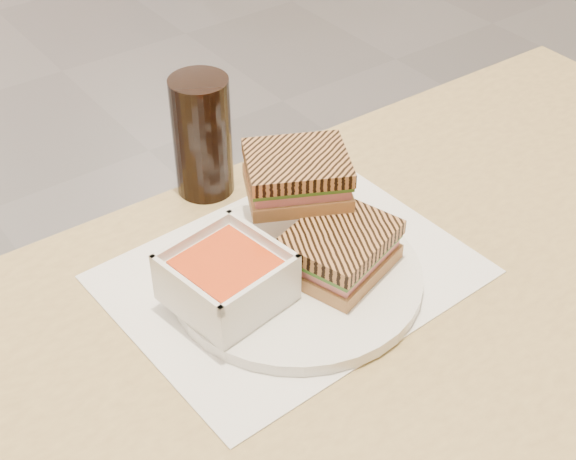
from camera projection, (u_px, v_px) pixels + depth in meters
main_table at (406, 385)px, 0.95m from camera, size 1.21×0.72×0.75m
tray_liner at (291, 274)px, 0.92m from camera, size 0.40×0.31×0.00m
plate at (296, 277)px, 0.91m from camera, size 0.28×0.28×0.01m
soup_bowl at (227, 280)px, 0.86m from camera, size 0.13×0.13×0.06m
panini_lower at (340, 249)px, 0.89m from camera, size 0.14×0.12×0.05m
panini_upper at (297, 175)px, 0.92m from camera, size 0.14×0.13×0.05m
cola_glass at (202, 136)px, 1.01m from camera, size 0.07×0.07×0.16m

